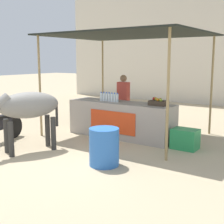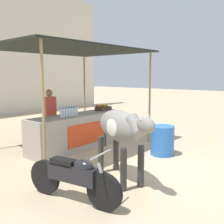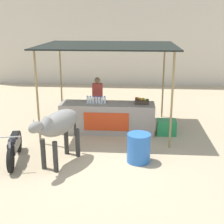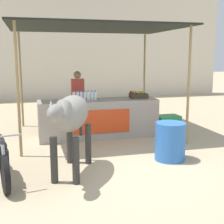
% 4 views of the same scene
% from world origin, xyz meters
% --- Properties ---
extents(ground_plane, '(60.00, 60.00, 0.00)m').
position_xyz_m(ground_plane, '(0.00, 0.00, 0.00)').
color(ground_plane, tan).
extents(building_wall_far, '(16.00, 0.50, 6.64)m').
position_xyz_m(building_wall_far, '(0.00, 9.79, 3.32)').
color(building_wall_far, beige).
rests_on(building_wall_far, ground).
extents(stall_counter, '(3.00, 0.82, 0.96)m').
position_xyz_m(stall_counter, '(0.00, 2.20, 0.48)').
color(stall_counter, '#9E9389').
rests_on(stall_counter, ground).
extents(stall_awning, '(4.20, 3.20, 2.77)m').
position_xyz_m(stall_awning, '(0.00, 2.50, 2.66)').
color(stall_awning, black).
rests_on(stall_awning, ground).
extents(water_bottle_row, '(0.61, 0.07, 0.25)m').
position_xyz_m(water_bottle_row, '(-0.35, 2.15, 1.07)').
color(water_bottle_row, silver).
rests_on(water_bottle_row, stall_counter).
extents(fruit_crate, '(0.44, 0.32, 0.18)m').
position_xyz_m(fruit_crate, '(1.09, 2.26, 1.03)').
color(fruit_crate, '#3F3326').
rests_on(fruit_crate, stall_counter).
extents(vendor_behind_counter, '(0.34, 0.22, 1.65)m').
position_xyz_m(vendor_behind_counter, '(-0.40, 2.95, 0.85)').
color(vendor_behind_counter, '#383842').
rests_on(vendor_behind_counter, ground).
extents(cooler_box, '(0.60, 0.44, 0.48)m').
position_xyz_m(cooler_box, '(1.89, 2.10, 0.24)').
color(cooler_box, '#268C4C').
rests_on(cooler_box, ground).
extents(water_barrel, '(0.60, 0.60, 0.76)m').
position_xyz_m(water_barrel, '(1.00, 0.07, 0.38)').
color(water_barrel, blue).
rests_on(water_barrel, ground).
extents(cow, '(1.03, 1.82, 1.44)m').
position_xyz_m(cow, '(-1.01, -0.17, 1.03)').
color(cow, gray).
rests_on(cow, ground).
extents(motorcycle_parked, '(0.60, 1.78, 0.90)m').
position_xyz_m(motorcycle_parked, '(-2.19, -0.15, 0.43)').
color(motorcycle_parked, black).
rests_on(motorcycle_parked, ground).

